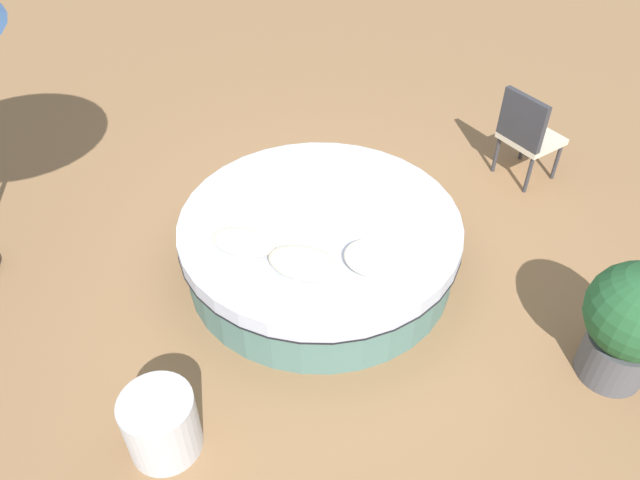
{
  "coord_description": "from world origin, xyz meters",
  "views": [
    {
      "loc": [
        1.2,
        -3.68,
        3.78
      ],
      "look_at": [
        0.0,
        0.0,
        0.33
      ],
      "focal_mm": 34.22,
      "sensor_mm": 36.0,
      "label": 1
    }
  ],
  "objects_px": {
    "planter": "(633,321)",
    "side_table": "(161,424)",
    "throw_pillow_0": "(244,242)",
    "round_bed": "(320,244)",
    "throw_pillow_1": "(303,263)",
    "throw_pillow_2": "(373,257)",
    "patio_chair": "(527,132)"
  },
  "relations": [
    {
      "from": "throw_pillow_1",
      "to": "throw_pillow_2",
      "type": "bearing_deg",
      "value": 26.91
    },
    {
      "from": "round_bed",
      "to": "throw_pillow_2",
      "type": "bearing_deg",
      "value": -35.42
    },
    {
      "from": "round_bed",
      "to": "throw_pillow_0",
      "type": "xyz_separation_m",
      "value": [
        -0.45,
        -0.53,
        0.35
      ]
    },
    {
      "from": "round_bed",
      "to": "throw_pillow_2",
      "type": "distance_m",
      "value": 0.76
    },
    {
      "from": "round_bed",
      "to": "throw_pillow_1",
      "type": "relative_size",
      "value": 4.31
    },
    {
      "from": "side_table",
      "to": "throw_pillow_2",
      "type": "bearing_deg",
      "value": 57.19
    },
    {
      "from": "throw_pillow_0",
      "to": "planter",
      "type": "xyz_separation_m",
      "value": [
        2.84,
        0.14,
        -0.06
      ]
    },
    {
      "from": "throw_pillow_1",
      "to": "side_table",
      "type": "distance_m",
      "value": 1.48
    },
    {
      "from": "throw_pillow_0",
      "to": "throw_pillow_2",
      "type": "distance_m",
      "value": 1.01
    },
    {
      "from": "planter",
      "to": "side_table",
      "type": "xyz_separation_m",
      "value": [
        -2.85,
        -1.56,
        -0.33
      ]
    },
    {
      "from": "planter",
      "to": "throw_pillow_0",
      "type": "bearing_deg",
      "value": -177.16
    },
    {
      "from": "throw_pillow_0",
      "to": "throw_pillow_1",
      "type": "relative_size",
      "value": 0.94
    },
    {
      "from": "throw_pillow_1",
      "to": "throw_pillow_2",
      "type": "distance_m",
      "value": 0.53
    },
    {
      "from": "throw_pillow_1",
      "to": "planter",
      "type": "xyz_separation_m",
      "value": [
        2.32,
        0.25,
        -0.09
      ]
    },
    {
      "from": "throw_pillow_1",
      "to": "planter",
      "type": "height_order",
      "value": "planter"
    },
    {
      "from": "throw_pillow_1",
      "to": "patio_chair",
      "type": "bearing_deg",
      "value": 60.47
    },
    {
      "from": "round_bed",
      "to": "patio_chair",
      "type": "height_order",
      "value": "patio_chair"
    },
    {
      "from": "throw_pillow_0",
      "to": "throw_pillow_1",
      "type": "bearing_deg",
      "value": -11.29
    },
    {
      "from": "throw_pillow_2",
      "to": "patio_chair",
      "type": "height_order",
      "value": "patio_chair"
    },
    {
      "from": "throw_pillow_0",
      "to": "side_table",
      "type": "relative_size",
      "value": 1.05
    },
    {
      "from": "planter",
      "to": "throw_pillow_2",
      "type": "bearing_deg",
      "value": -179.79
    },
    {
      "from": "side_table",
      "to": "round_bed",
      "type": "bearing_deg",
      "value": 76.9
    },
    {
      "from": "planter",
      "to": "throw_pillow_1",
      "type": "bearing_deg",
      "value": -173.93
    },
    {
      "from": "patio_chair",
      "to": "planter",
      "type": "height_order",
      "value": "planter"
    },
    {
      "from": "throw_pillow_0",
      "to": "throw_pillow_1",
      "type": "height_order",
      "value": "throw_pillow_1"
    },
    {
      "from": "throw_pillow_2",
      "to": "throw_pillow_1",
      "type": "bearing_deg",
      "value": -153.09
    },
    {
      "from": "patio_chair",
      "to": "planter",
      "type": "xyz_separation_m",
      "value": [
        0.86,
        -2.32,
        0.01
      ]
    },
    {
      "from": "throw_pillow_1",
      "to": "side_table",
      "type": "relative_size",
      "value": 1.11
    },
    {
      "from": "throw_pillow_0",
      "to": "throw_pillow_2",
      "type": "xyz_separation_m",
      "value": [
        1.0,
        0.13,
        0.01
      ]
    },
    {
      "from": "round_bed",
      "to": "throw_pillow_0",
      "type": "relative_size",
      "value": 4.57
    },
    {
      "from": "throw_pillow_2",
      "to": "planter",
      "type": "distance_m",
      "value": 1.85
    },
    {
      "from": "throw_pillow_0",
      "to": "side_table",
      "type": "xyz_separation_m",
      "value": [
        -0.0,
        -1.42,
        -0.39
      ]
    }
  ]
}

